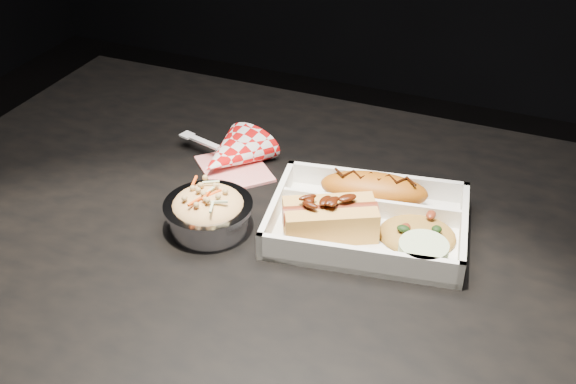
# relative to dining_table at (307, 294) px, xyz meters

# --- Properties ---
(dining_table) EXTENTS (1.20, 0.80, 0.75)m
(dining_table) POSITION_rel_dining_table_xyz_m (0.00, 0.00, 0.00)
(dining_table) COLOR black
(dining_table) RESTS_ON ground
(food_tray) EXTENTS (0.28, 0.22, 0.04)m
(food_tray) POSITION_rel_dining_table_xyz_m (0.06, 0.05, 0.10)
(food_tray) COLOR white
(food_tray) RESTS_ON dining_table
(fried_pastry) EXTENTS (0.15, 0.08, 0.04)m
(fried_pastry) POSITION_rel_dining_table_xyz_m (0.05, 0.10, 0.12)
(fried_pastry) COLOR #A75610
(fried_pastry) RESTS_ON food_tray
(hotdog) EXTENTS (0.13, 0.11, 0.06)m
(hotdog) POSITION_rel_dining_table_xyz_m (0.02, 0.02, 0.12)
(hotdog) COLOR gold
(hotdog) RESTS_ON food_tray
(fried_rice_mound) EXTENTS (0.11, 0.10, 0.03)m
(fried_rice_mound) POSITION_rel_dining_table_xyz_m (0.13, 0.05, 0.11)
(fried_rice_mound) COLOR #B07D33
(fried_rice_mound) RESTS_ON food_tray
(cupcake_liner) EXTENTS (0.06, 0.06, 0.03)m
(cupcake_liner) POSITION_rel_dining_table_xyz_m (0.15, 0.00, 0.11)
(cupcake_liner) COLOR #B6CC9A
(cupcake_liner) RESTS_ON food_tray
(foil_coleslaw_cup) EXTENTS (0.12, 0.12, 0.06)m
(foil_coleslaw_cup) POSITION_rel_dining_table_xyz_m (-0.13, -0.03, 0.12)
(foil_coleslaw_cup) COLOR silver
(foil_coleslaw_cup) RESTS_ON dining_table
(napkin_fork) EXTENTS (0.18, 0.15, 0.10)m
(napkin_fork) POSITION_rel_dining_table_xyz_m (-0.17, 0.13, 0.11)
(napkin_fork) COLOR red
(napkin_fork) RESTS_ON dining_table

